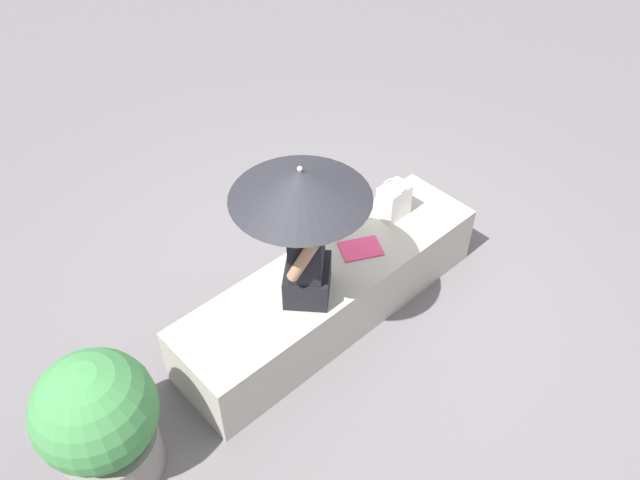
% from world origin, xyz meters
% --- Properties ---
extents(ground_plane, '(14.00, 14.00, 0.00)m').
position_xyz_m(ground_plane, '(0.00, 0.00, 0.00)').
color(ground_plane, '#605B5E').
extents(stone_bench, '(2.34, 0.62, 0.47)m').
position_xyz_m(stone_bench, '(0.00, 0.00, 0.23)').
color(stone_bench, '#A8A093').
rests_on(stone_bench, ground).
extents(person_seated, '(0.48, 0.46, 0.90)m').
position_xyz_m(person_seated, '(0.27, 0.06, 0.86)').
color(person_seated, black).
rests_on(person_seated, stone_bench).
extents(parasol, '(0.81, 0.81, 1.03)m').
position_xyz_m(parasol, '(0.32, 0.07, 1.38)').
color(parasol, '#B7B7BC').
rests_on(parasol, stone_bench).
extents(handbag_black, '(0.22, 0.16, 0.27)m').
position_xyz_m(handbag_black, '(-0.70, -0.09, 0.60)').
color(handbag_black, silver).
rests_on(handbag_black, stone_bench).
extents(magazine, '(0.34, 0.31, 0.01)m').
position_xyz_m(magazine, '(-0.26, 0.01, 0.48)').
color(magazine, '#D83866').
rests_on(magazine, stone_bench).
extents(planter_near, '(0.67, 0.67, 0.90)m').
position_xyz_m(planter_near, '(1.72, -0.01, 0.47)').
color(planter_near, gray).
rests_on(planter_near, ground).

